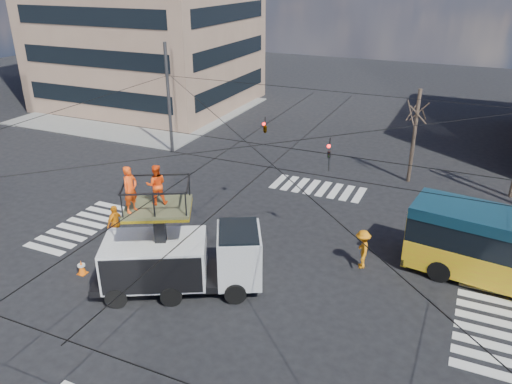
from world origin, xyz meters
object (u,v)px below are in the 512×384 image
object	(u,v)px
utility_truck	(181,249)
worker_ground	(115,224)
flagger	(362,249)
traffic_cone	(82,267)

from	to	relation	value
utility_truck	worker_ground	xyz separation A→B (m)	(-5.21, 2.10, -0.97)
utility_truck	flagger	world-z (taller)	utility_truck
worker_ground	flagger	xyz separation A→B (m)	(11.78, 2.65, -0.05)
traffic_cone	worker_ground	xyz separation A→B (m)	(-0.46, 3.04, 0.64)
traffic_cone	flagger	distance (m)	12.69
utility_truck	traffic_cone	bearing A→B (deg)	163.66
utility_truck	worker_ground	size ratio (longest dim) A/B	3.71
utility_truck	worker_ground	distance (m)	5.70
utility_truck	flagger	bearing A→B (deg)	8.43
traffic_cone	worker_ground	bearing A→B (deg)	98.60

